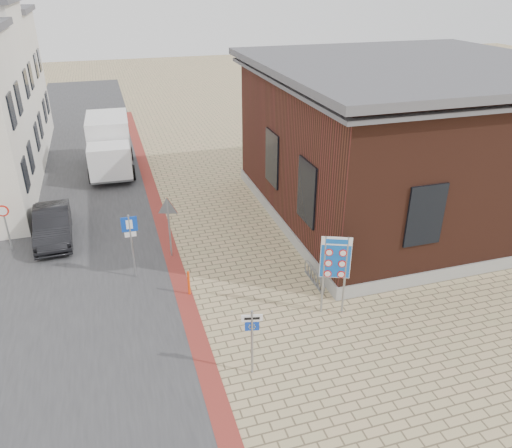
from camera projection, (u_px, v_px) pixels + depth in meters
ground at (263, 334)px, 15.51m from camera, size 120.00×120.00×0.00m
road_strip at (81, 182)px, 26.89m from camera, size 7.00×60.00×0.02m
curb_strip at (158, 211)px, 23.53m from camera, size 0.60×40.00×0.02m
brick_building at (407, 138)px, 22.30m from camera, size 13.00×13.00×6.80m
bike_rack at (314, 277)px, 17.97m from camera, size 0.08×1.80×0.60m
sedan at (53, 225)px, 20.80m from camera, size 1.58×4.11×1.33m
box_truck at (109, 145)px, 27.90m from camera, size 2.57×5.69×2.93m
border_sign at (335, 259)px, 15.60m from camera, size 0.91×0.41×2.82m
essen_sign at (252, 333)px, 13.40m from camera, size 0.56×0.17×2.10m
parking_sign at (131, 236)px, 17.66m from camera, size 0.56×0.07×2.54m
yield_sign at (168, 213)px, 18.97m from camera, size 0.85×0.34×2.48m
speed_sign at (5, 221)px, 19.63m from camera, size 0.47×0.07×2.01m
bollard at (189, 283)px, 17.22m from camera, size 0.10×0.10×0.93m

